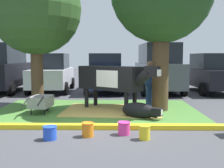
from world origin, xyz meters
The scene contains 18 objects.
ground_plane centered at (0.00, 0.00, 0.00)m, with size 80.00×80.00×0.00m, color #424247.
grass_island centered at (-0.29, 2.09, 0.01)m, with size 6.91×4.53×0.02m, color #477A33.
curb_yellow centered at (-0.29, -0.32, 0.06)m, with size 8.11×0.24×0.12m, color yellow.
hay_bedding centered at (0.24, 2.02, 0.03)m, with size 3.20×2.40×0.04m, color tan.
shade_tree_left centered at (-2.48, 2.69, 3.52)m, with size 3.25×3.25×5.17m.
cow_holstein centered at (0.25, 2.15, 1.10)m, with size 2.73×2.18×1.56m.
calf_lying centered at (1.09, 0.90, 0.24)m, with size 1.28×0.99×0.48m.
person_handler centered at (1.59, 2.61, 0.92)m, with size 0.34×0.51×1.70m.
wheelbarrow centered at (-2.05, 1.58, 0.39)m, with size 0.67×1.61×0.63m.
bucket_blue centered at (-1.09, -1.27, 0.16)m, with size 0.32×0.32×0.31m.
bucket_orange centered at (-0.27, -1.02, 0.17)m, with size 0.30×0.30×0.33m.
bucket_pink centered at (0.57, -0.84, 0.16)m, with size 0.31×0.31×0.31m.
bucket_yellow centered at (1.02, -1.23, 0.17)m, with size 0.27×0.27×0.32m.
suv_black centered at (-5.61, 7.17, 1.27)m, with size 2.28×4.68×2.52m.
sedan_silver centered at (-3.04, 7.39, 0.98)m, with size 2.17×4.47×2.02m.
sedan_blue centered at (-0.21, 7.39, 0.98)m, with size 2.17×4.47×2.02m.
suv_dark_grey centered at (2.56, 7.21, 1.27)m, with size 2.28×4.68×2.52m.
hatchback_white centered at (5.30, 7.16, 0.98)m, with size 2.17×4.47×2.02m.
Camera 1 is at (0.39, -7.28, 1.83)m, focal length 44.50 mm.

